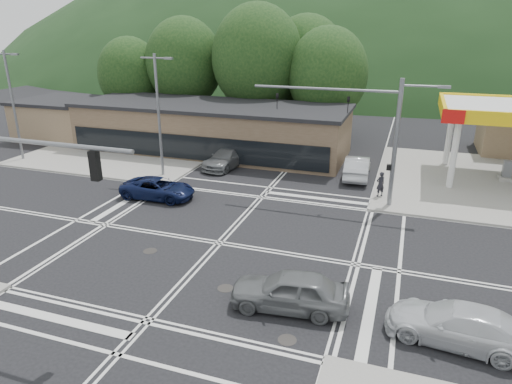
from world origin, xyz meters
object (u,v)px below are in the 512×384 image
(car_queue_a, at_px, (357,167))
(pedestrian, at_px, (380,184))
(car_grey_center, at_px, (290,290))
(car_blue_west, at_px, (158,188))
(car_queue_b, at_px, (358,166))
(car_northbound, at_px, (227,158))
(car_silver_east, at_px, (458,324))

(car_queue_a, xyz_separation_m, pedestrian, (2.00, -3.96, 0.17))
(car_grey_center, distance_m, car_queue_a, 18.01)
(car_blue_west, height_order, car_grey_center, car_grey_center)
(car_blue_west, bearing_deg, car_queue_b, -54.55)
(car_grey_center, distance_m, pedestrian, 14.26)
(car_grey_center, bearing_deg, pedestrian, 163.80)
(pedestrian, bearing_deg, car_queue_b, -106.02)
(car_northbound, bearing_deg, car_queue_b, 16.48)
(car_blue_west, relative_size, car_northbound, 0.93)
(car_queue_b, xyz_separation_m, pedestrian, (2.00, -4.46, 0.25))
(car_silver_east, xyz_separation_m, car_queue_b, (-5.87, 18.57, 0.00))
(car_northbound, xyz_separation_m, pedestrian, (12.29, -3.28, 0.23))
(car_grey_center, distance_m, car_queue_b, 18.51)
(car_blue_west, relative_size, car_silver_east, 0.96)
(car_blue_west, bearing_deg, car_queue_a, -56.08)
(car_blue_west, distance_m, car_queue_b, 15.09)
(car_queue_a, bearing_deg, pedestrian, 113.00)
(car_silver_east, distance_m, car_queue_a, 19.00)
(car_grey_center, relative_size, car_queue_a, 0.96)
(car_silver_east, height_order, pedestrian, pedestrian)
(car_blue_west, relative_size, car_queue_b, 1.12)
(car_grey_center, bearing_deg, car_northbound, -156.69)
(car_grey_center, relative_size, car_silver_east, 0.94)
(car_silver_east, bearing_deg, car_blue_west, -111.18)
(car_grey_center, bearing_deg, car_queue_b, 172.31)
(car_grey_center, xyz_separation_m, pedestrian, (2.46, 14.04, 0.18))
(car_silver_east, height_order, car_queue_b, car_queue_b)
(car_silver_east, relative_size, car_queue_b, 1.17)
(car_grey_center, xyz_separation_m, car_queue_a, (0.46, 18.00, 0.01))
(car_grey_center, relative_size, car_northbound, 0.91)
(car_grey_center, xyz_separation_m, car_queue_b, (0.46, 18.50, -0.08))
(car_blue_west, bearing_deg, pedestrian, -73.36)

